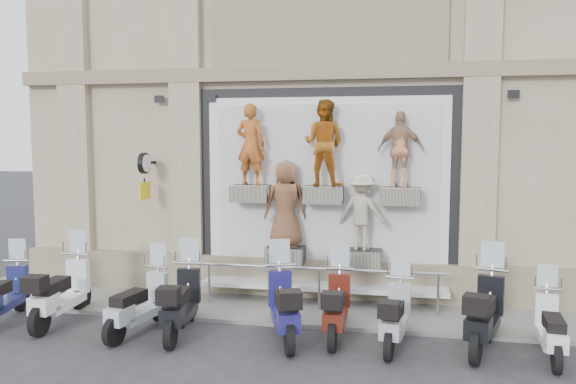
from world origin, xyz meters
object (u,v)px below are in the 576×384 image
Objects in this scene: guard_rail at (319,290)px; scooter_b at (61,279)px; scooter_c at (139,292)px; scooter_g at (395,304)px; clock_sign_bracket at (145,170)px; scooter_d at (181,290)px; scooter_f at (337,294)px; scooter_h at (485,299)px; scooter_e at (284,293)px; scooter_a at (3,283)px; scooter_i at (551,315)px.

guard_rail is 4.96m from scooter_b.
guard_rail is 3.51m from scooter_c.
clock_sign_bracket is at bearing 167.19° from scooter_g.
clock_sign_bracket is 3.17m from scooter_c.
clock_sign_bracket reaches higher than scooter_d.
scooter_f is 2.46m from scooter_h.
scooter_g is (3.74, 0.12, -0.08)m from scooter_d.
clock_sign_bracket is 7.36m from scooter_h.
scooter_f is 1.04m from scooter_g.
scooter_h is (6.84, -1.87, -1.95)m from clock_sign_bracket.
scooter_e is at bearing -171.12° from scooter_g.
clock_sign_bracket is 0.54× the size of scooter_f.
clock_sign_bracket reaches higher than scooter_a.
scooter_c is at bearing 165.87° from scooter_e.
scooter_g is (1.01, -0.24, -0.03)m from scooter_f.
scooter_i is at bearing -5.50° from scooter_f.
guard_rail is at bearing 29.44° from scooter_d.
scooter_c is 0.94× the size of scooter_d.
scooter_d is 2.75m from scooter_f.
scooter_h is at bearing 14.20° from scooter_g.
scooter_h is at bearing -14.87° from scooter_e.
scooter_h reaches higher than scooter_c.
scooter_e reaches higher than scooter_d.
scooter_h reaches higher than scooter_b.
scooter_b is 1.21× the size of scooter_i.
scooter_d is at bearing -159.68° from scooter_h.
clock_sign_bracket reaches higher than scooter_f.
scooter_d reaches higher than scooter_f.
scooter_a is 7.32m from scooter_g.
scooter_d is 0.99× the size of scooter_e.
scooter_b reaches higher than scooter_a.
scooter_i is at bearing 6.65° from scooter_g.
scooter_d is (2.46, -0.17, -0.02)m from scooter_b.
scooter_b reaches higher than scooter_i.
scooter_c is (-3.00, -1.79, 0.30)m from guard_rail.
scooter_h is 1.22× the size of scooter_i.
guard_rail is 2.53× the size of scooter_d.
scooter_i is (4.32, -0.02, -0.13)m from scooter_e.
scooter_g is (4.50, 0.22, -0.03)m from scooter_c.
guard_rail is 1.44m from scooter_f.
scooter_f is 3.45m from scooter_i.
scooter_i reaches higher than guard_rail.
scooter_c is 4.50m from scooter_g.
scooter_d reaches higher than guard_rail.
clock_sign_bracket is at bearing 122.70° from scooter_c.
scooter_b reaches higher than scooter_g.
guard_rail is 2.18m from scooter_g.
scooter_h reaches higher than scooter_a.
guard_rail is at bearing 14.77° from scooter_b.
clock_sign_bracket reaches higher than scooter_c.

